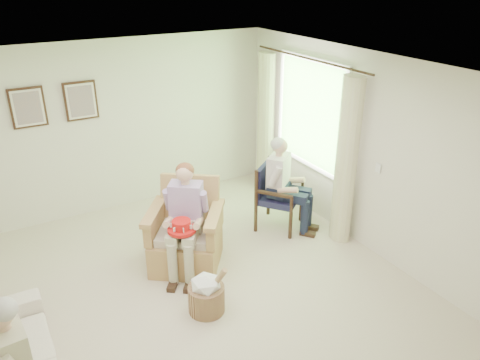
# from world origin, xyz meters

# --- Properties ---
(floor) EXTENTS (5.50, 5.50, 0.00)m
(floor) POSITION_xyz_m (0.00, 0.00, 0.00)
(floor) COLOR beige
(floor) RESTS_ON ground
(back_wall) EXTENTS (5.00, 0.04, 2.60)m
(back_wall) POSITION_xyz_m (0.00, 2.75, 1.30)
(back_wall) COLOR silver
(back_wall) RESTS_ON ground
(right_wall) EXTENTS (0.04, 5.50, 2.60)m
(right_wall) POSITION_xyz_m (2.50, 0.00, 1.30)
(right_wall) COLOR silver
(right_wall) RESTS_ON ground
(ceiling) EXTENTS (5.00, 5.50, 0.02)m
(ceiling) POSITION_xyz_m (0.00, 0.00, 2.60)
(ceiling) COLOR white
(ceiling) RESTS_ON back_wall
(window) EXTENTS (0.13, 2.50, 1.63)m
(window) POSITION_xyz_m (2.46, 1.20, 1.58)
(window) COLOR #2D6B23
(window) RESTS_ON right_wall
(curtain_left) EXTENTS (0.34, 0.34, 2.30)m
(curtain_left) POSITION_xyz_m (2.33, 0.22, 1.15)
(curtain_left) COLOR beige
(curtain_left) RESTS_ON ground
(curtain_right) EXTENTS (0.34, 0.34, 2.30)m
(curtain_right) POSITION_xyz_m (2.33, 2.18, 1.15)
(curtain_right) COLOR beige
(curtain_right) RESTS_ON ground
(framed_print_left) EXTENTS (0.45, 0.05, 0.55)m
(framed_print_left) POSITION_xyz_m (-1.15, 2.71, 1.78)
(framed_print_left) COLOR #382114
(framed_print_left) RESTS_ON back_wall
(framed_print_right) EXTENTS (0.45, 0.05, 0.55)m
(framed_print_right) POSITION_xyz_m (-0.45, 2.71, 1.78)
(framed_print_right) COLOR #382114
(framed_print_right) RESTS_ON back_wall
(wicker_armchair) EXTENTS (0.86, 0.85, 1.10)m
(wicker_armchair) POSITION_xyz_m (0.20, 0.74, 0.35)
(wicker_armchair) COLOR tan
(wicker_armchair) RESTS_ON ground
(wood_armchair) EXTENTS (0.61, 0.57, 0.94)m
(wood_armchair) POSITION_xyz_m (1.78, 1.01, 0.51)
(wood_armchair) COLOR black
(wood_armchair) RESTS_ON ground
(person_wicker) EXTENTS (0.40, 0.62, 1.38)m
(person_wicker) POSITION_xyz_m (0.20, 0.60, 0.81)
(person_wicker) COLOR #BCB797
(person_wicker) RESTS_ON ground
(person_dark) EXTENTS (0.40, 0.62, 1.35)m
(person_dark) POSITION_xyz_m (1.78, 0.86, 0.79)
(person_dark) COLOR #181D35
(person_dark) RESTS_ON ground
(red_hat) EXTENTS (0.34, 0.34, 0.14)m
(red_hat) POSITION_xyz_m (0.05, 0.45, 0.73)
(red_hat) COLOR red
(red_hat) RESTS_ON person_wicker
(hatbox) EXTENTS (0.49, 0.49, 0.60)m
(hatbox) POSITION_xyz_m (0.02, -0.23, 0.23)
(hatbox) COLOR tan
(hatbox) RESTS_ON ground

